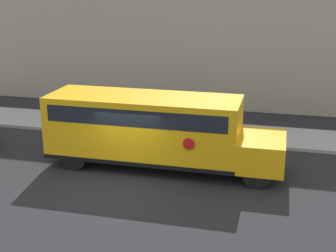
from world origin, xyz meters
The scene contains 4 objects.
ground_plane centered at (0.00, 0.00, 0.00)m, with size 60.00×60.00×0.00m, color black.
sidewalk_strip centered at (0.00, 6.50, 0.07)m, with size 44.00×3.00×0.15m.
building_backdrop centered at (0.00, 13.00, 4.45)m, with size 32.00×4.00×8.90m.
school_bus centered at (0.62, 1.85, 1.65)m, with size 9.22×2.57×2.87m.
Camera 1 is at (5.43, -14.95, 7.18)m, focal length 50.00 mm.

